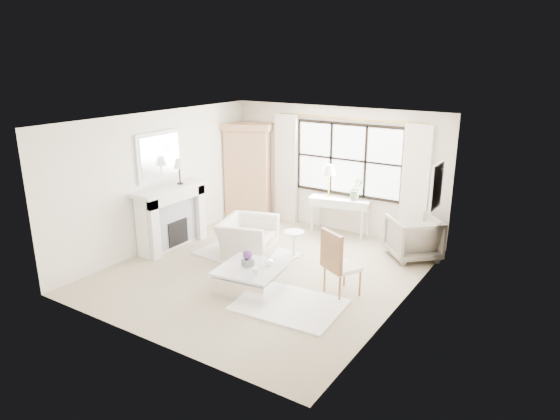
# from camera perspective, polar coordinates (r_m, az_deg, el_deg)

# --- Properties ---
(floor) EXTENTS (5.50, 5.50, 0.00)m
(floor) POSITION_cam_1_polar(r_m,az_deg,el_deg) (9.07, -1.80, -6.93)
(floor) COLOR tan
(floor) RESTS_ON ground
(ceiling) EXTENTS (5.50, 5.50, 0.00)m
(ceiling) POSITION_cam_1_polar(r_m,az_deg,el_deg) (8.34, -1.98, 10.24)
(ceiling) COLOR white
(ceiling) RESTS_ON ground
(wall_back) EXTENTS (5.00, 0.00, 5.00)m
(wall_back) POSITION_cam_1_polar(r_m,az_deg,el_deg) (10.91, 6.36, 4.64)
(wall_back) COLOR white
(wall_back) RESTS_ON ground
(wall_front) EXTENTS (5.00, 0.00, 5.00)m
(wall_front) POSITION_cam_1_polar(r_m,az_deg,el_deg) (6.65, -15.49, -4.27)
(wall_front) COLOR beige
(wall_front) RESTS_ON ground
(wall_left) EXTENTS (0.00, 5.50, 5.50)m
(wall_left) POSITION_cam_1_polar(r_m,az_deg,el_deg) (10.19, -13.56, 3.35)
(wall_left) COLOR white
(wall_left) RESTS_ON ground
(wall_right) EXTENTS (0.00, 5.50, 5.50)m
(wall_right) POSITION_cam_1_polar(r_m,az_deg,el_deg) (7.53, 13.98, -1.59)
(wall_right) COLOR beige
(wall_right) RESTS_ON ground
(window_pane) EXTENTS (2.40, 0.02, 1.50)m
(window_pane) POSITION_cam_1_polar(r_m,az_deg,el_deg) (10.71, 7.80, 5.72)
(window_pane) COLOR white
(window_pane) RESTS_ON wall_back
(window_frame) EXTENTS (2.50, 0.04, 1.50)m
(window_frame) POSITION_cam_1_polar(r_m,az_deg,el_deg) (10.71, 7.78, 5.71)
(window_frame) COLOR black
(window_frame) RESTS_ON wall_back
(curtain_rod) EXTENTS (3.30, 0.04, 0.04)m
(curtain_rod) POSITION_cam_1_polar(r_m,az_deg,el_deg) (10.52, 7.85, 10.31)
(curtain_rod) COLOR #AB823B
(curtain_rod) RESTS_ON wall_back
(curtain_left) EXTENTS (0.55, 0.10, 2.47)m
(curtain_left) POSITION_cam_1_polar(r_m,az_deg,el_deg) (11.42, 0.71, 4.72)
(curtain_left) COLOR silver
(curtain_left) RESTS_ON ground
(curtain_right) EXTENTS (0.55, 0.10, 2.47)m
(curtain_right) POSITION_cam_1_polar(r_m,az_deg,el_deg) (10.20, 15.16, 2.57)
(curtain_right) COLOR white
(curtain_right) RESTS_ON ground
(fireplace) EXTENTS (0.58, 1.66, 1.26)m
(fireplace) POSITION_cam_1_polar(r_m,az_deg,el_deg) (10.22, -12.40, -0.62)
(fireplace) COLOR white
(fireplace) RESTS_ON ground
(mirror_frame) EXTENTS (0.05, 1.15, 0.95)m
(mirror_frame) POSITION_cam_1_polar(r_m,az_deg,el_deg) (10.07, -13.63, 6.04)
(mirror_frame) COLOR white
(mirror_frame) RESTS_ON wall_left
(mirror_glass) EXTENTS (0.02, 1.00, 0.80)m
(mirror_glass) POSITION_cam_1_polar(r_m,az_deg,el_deg) (10.05, -13.52, 6.02)
(mirror_glass) COLOR silver
(mirror_glass) RESTS_ON wall_left
(art_frame) EXTENTS (0.04, 0.62, 0.82)m
(art_frame) POSITION_cam_1_polar(r_m,az_deg,el_deg) (9.06, 17.46, 2.61)
(art_frame) COLOR silver
(art_frame) RESTS_ON wall_right
(art_canvas) EXTENTS (0.01, 0.52, 0.72)m
(art_canvas) POSITION_cam_1_polar(r_m,az_deg,el_deg) (9.06, 17.34, 2.63)
(art_canvas) COLOR #B5A88C
(art_canvas) RESTS_ON wall_right
(mantel_lamp) EXTENTS (0.22, 0.22, 0.51)m
(mantel_lamp) POSITION_cam_1_polar(r_m,az_deg,el_deg) (10.06, -11.46, 5.10)
(mantel_lamp) COLOR black
(mantel_lamp) RESTS_ON fireplace
(armoire) EXTENTS (1.30, 1.05, 2.24)m
(armoire) POSITION_cam_1_polar(r_m,az_deg,el_deg) (11.72, -3.63, 4.54)
(armoire) COLOR tan
(armoire) RESTS_ON floor
(console_table) EXTENTS (1.37, 0.72, 0.80)m
(console_table) POSITION_cam_1_polar(r_m,az_deg,el_deg) (10.85, 6.84, -0.65)
(console_table) COLOR white
(console_table) RESTS_ON floor
(console_lamp) EXTENTS (0.28, 0.28, 0.69)m
(console_lamp) POSITION_cam_1_polar(r_m,az_deg,el_deg) (10.73, 5.66, 4.48)
(console_lamp) COLOR #BA9840
(console_lamp) RESTS_ON console_table
(orchid_plant) EXTENTS (0.35, 0.34, 0.49)m
(orchid_plant) POSITION_cam_1_polar(r_m,az_deg,el_deg) (10.55, 8.69, 2.41)
(orchid_plant) COLOR #5F7951
(orchid_plant) RESTS_ON console_table
(side_table) EXTENTS (0.40, 0.40, 0.51)m
(side_table) POSITION_cam_1_polar(r_m,az_deg,el_deg) (9.57, 1.59, -3.47)
(side_table) COLOR silver
(side_table) RESTS_ON floor
(rug_left) EXTENTS (1.87, 1.38, 0.03)m
(rug_left) POSITION_cam_1_polar(r_m,az_deg,el_deg) (9.78, -3.83, -5.01)
(rug_left) COLOR silver
(rug_left) RESTS_ON floor
(rug_right) EXTENTS (1.68, 1.30, 0.03)m
(rug_right) POSITION_cam_1_polar(r_m,az_deg,el_deg) (7.88, 1.07, -10.79)
(rug_right) COLOR white
(rug_right) RESTS_ON floor
(club_armchair) EXTENTS (1.22, 1.32, 0.71)m
(club_armchair) POSITION_cam_1_polar(r_m,az_deg,el_deg) (9.66, -3.71, -3.13)
(club_armchair) COLOR beige
(club_armchair) RESTS_ON floor
(wingback_chair) EXTENTS (1.25, 1.25, 0.82)m
(wingback_chair) POSITION_cam_1_polar(r_m,az_deg,el_deg) (9.82, 15.00, -3.05)
(wingback_chair) COLOR gray
(wingback_chair) RESTS_ON floor
(french_chair) EXTENTS (0.65, 0.65, 1.08)m
(french_chair) POSITION_cam_1_polar(r_m,az_deg,el_deg) (8.17, 6.98, -7.52)
(french_chair) COLOR olive
(french_chair) RESTS_ON floor
(coffee_table) EXTENTS (1.12, 1.12, 0.38)m
(coffee_table) POSITION_cam_1_polar(r_m,az_deg,el_deg) (8.35, -3.39, -7.80)
(coffee_table) COLOR white
(coffee_table) RESTS_ON floor
(planter_box) EXTENTS (0.19, 0.19, 0.12)m
(planter_box) POSITION_cam_1_polar(r_m,az_deg,el_deg) (8.32, -3.72, -6.00)
(planter_box) COLOR slate
(planter_box) RESTS_ON coffee_table
(planter_flowers) EXTENTS (0.16, 0.16, 0.16)m
(planter_flowers) POSITION_cam_1_polar(r_m,az_deg,el_deg) (8.27, -3.73, -5.13)
(planter_flowers) COLOR #542D72
(planter_flowers) RESTS_ON planter_box
(pillar_candle) EXTENTS (0.09, 0.09, 0.12)m
(pillar_candle) POSITION_cam_1_polar(r_m,az_deg,el_deg) (7.97, -2.85, -7.03)
(pillar_candle) COLOR white
(pillar_candle) RESTS_ON coffee_table
(coffee_vase) EXTENTS (0.18, 0.18, 0.16)m
(coffee_vase) POSITION_cam_1_polar(r_m,az_deg,el_deg) (8.31, -1.30, -5.84)
(coffee_vase) COLOR white
(coffee_vase) RESTS_ON coffee_table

